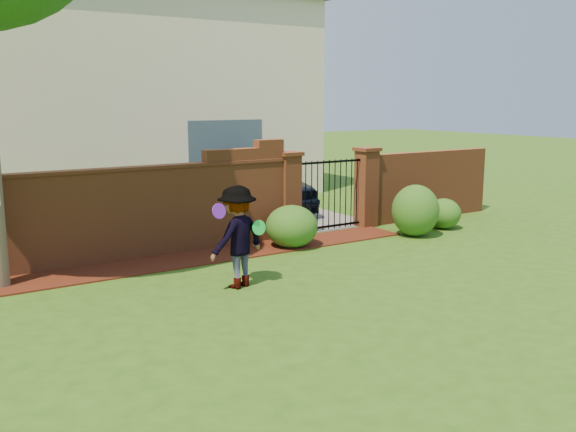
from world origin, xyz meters
TOP-DOWN VIEW (x-y plane):
  - ground at (0.00, 0.00)m, footprint 80.00×80.00m
  - mulch_bed at (-0.95, 3.34)m, footprint 11.10×1.08m
  - brick_wall at (-2.01, 4.00)m, footprint 8.70×0.31m
  - brick_wall_return at (6.60, 4.00)m, footprint 4.00×0.25m
  - pillar_left at (2.40, 4.00)m, footprint 0.50×0.50m
  - pillar_right at (4.60, 4.00)m, footprint 0.50×0.50m
  - iron_gate at (3.50, 4.00)m, footprint 1.78×0.03m
  - driveway at (3.50, 8.00)m, footprint 3.20×8.00m
  - house at (1.00, 12.00)m, footprint 12.40×6.40m
  - car at (3.57, 7.13)m, footprint 2.32×4.72m
  - shrub_left at (1.91, 3.14)m, footprint 1.07×1.07m
  - shrub_middle at (4.81, 2.56)m, footprint 1.04×1.04m
  - shrub_right at (5.95, 2.79)m, footprint 0.80×0.80m
  - man at (-0.33, 1.27)m, footprint 1.20×0.89m
  - frisbee_purple at (-0.75, 1.11)m, footprint 0.25×0.11m
  - frisbee_green at (-0.04, 1.12)m, footprint 0.25×0.08m

SIDE VIEW (x-z plane):
  - ground at x=0.00m, z-range -0.01..0.00m
  - driveway at x=3.50m, z-range 0.00..0.01m
  - mulch_bed at x=-0.95m, z-range 0.00..0.03m
  - shrub_right at x=5.95m, z-range 0.00..0.71m
  - shrub_left at x=1.91m, z-range 0.00..0.88m
  - shrub_middle at x=4.81m, z-range 0.00..1.15m
  - car at x=3.57m, z-range 0.00..1.55m
  - man at x=-0.33m, z-range 0.00..1.65m
  - brick_wall_return at x=6.60m, z-range 0.00..1.70m
  - iron_gate at x=3.50m, z-range 0.05..1.65m
  - brick_wall at x=-2.01m, z-range -0.15..2.01m
  - pillar_left at x=2.40m, z-range 0.02..1.90m
  - pillar_right at x=4.60m, z-range 0.02..1.90m
  - frisbee_green at x=-0.04m, z-range 0.86..1.10m
  - frisbee_purple at x=-0.75m, z-range 1.20..1.44m
  - house at x=1.00m, z-range 0.01..6.31m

